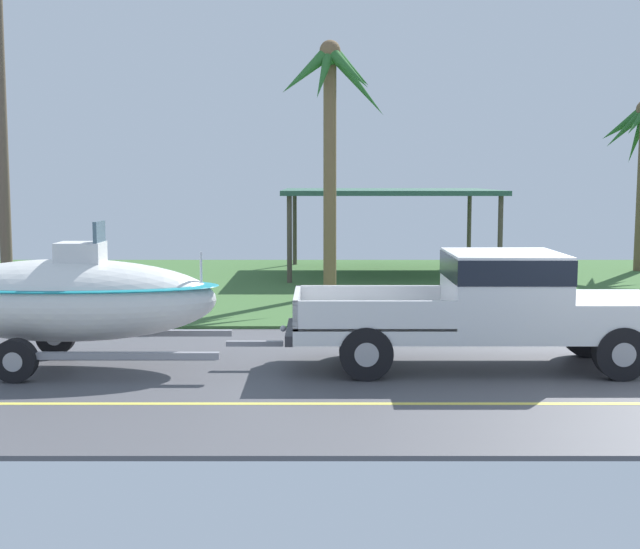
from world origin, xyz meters
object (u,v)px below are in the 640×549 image
carport_awning (391,193)px  utility_pole (5,128)px  pickup_truck_towing (504,303)px  boat_on_trailer (69,299)px  palm_tree_near_left (334,101)px

carport_awning → utility_pole: 12.41m
utility_pole → pickup_truck_towing: bearing=-25.5°
pickup_truck_towing → carport_awning: 13.42m
boat_on_trailer → utility_pole: size_ratio=0.79×
palm_tree_near_left → utility_pole: (-6.75, -3.92, -0.88)m
pickup_truck_towing → palm_tree_near_left: size_ratio=0.95×
carport_awning → palm_tree_near_left: bearing=-110.1°
utility_pole → carport_awning: bearing=46.0°
carport_awning → palm_tree_near_left: palm_tree_near_left is taller
pickup_truck_towing → carport_awning: size_ratio=0.94×
boat_on_trailer → palm_tree_near_left: 10.12m
palm_tree_near_left → carport_awning: bearing=69.9°
pickup_truck_towing → palm_tree_near_left: (-2.57, 8.37, 3.84)m
carport_awning → palm_tree_near_left: 5.78m
carport_awning → pickup_truck_towing: bearing=-86.7°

